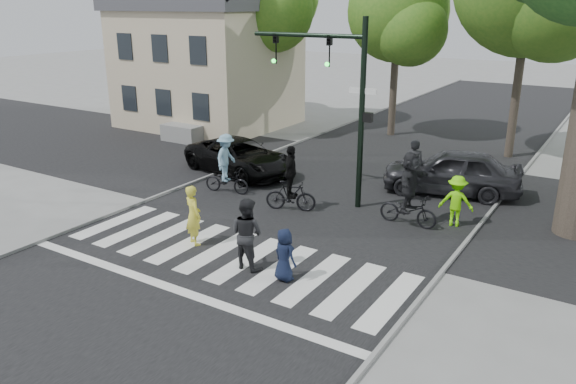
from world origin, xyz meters
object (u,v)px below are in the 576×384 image
object	(u,v)px
pedestrian_adult	(247,233)
car_grey	(451,171)
cyclist_left	(226,168)
cyclist_right	(409,193)
cyclist_mid	(291,184)
car_suv	(240,157)
pedestrian_woman	(193,215)
pedestrian_child	(284,255)
traffic_signal	(338,86)

from	to	relation	value
pedestrian_adult	car_grey	distance (m)	8.91
cyclist_left	cyclist_right	bearing A→B (deg)	4.41
cyclist_mid	car_suv	world-z (taller)	cyclist_mid
pedestrian_woman	car_suv	size ratio (longest dim) A/B	0.35
pedestrian_child	car_suv	bearing A→B (deg)	-30.64
cyclist_left	car_suv	world-z (taller)	cyclist_left
pedestrian_adult	cyclist_left	xyz separation A→B (m)	(-4.10, 4.41, -0.01)
cyclist_mid	car_grey	world-z (taller)	cyclist_mid
pedestrian_adult	cyclist_mid	xyz separation A→B (m)	(-1.26, 4.08, -0.05)
cyclist_mid	car_grey	bearing A→B (deg)	49.25
pedestrian_adult	cyclist_left	world-z (taller)	cyclist_left
cyclist_mid	pedestrian_woman	bearing A→B (deg)	-102.97
cyclist_left	cyclist_right	size ratio (longest dim) A/B	0.93
pedestrian_adult	cyclist_right	bearing A→B (deg)	-111.71
pedestrian_child	cyclist_mid	distance (m)	4.82
cyclist_left	car_suv	bearing A→B (deg)	115.99
pedestrian_woman	cyclist_mid	size ratio (longest dim) A/B	0.79
pedestrian_adult	car_grey	world-z (taller)	pedestrian_adult
pedestrian_woman	cyclist_left	distance (m)	4.48
pedestrian_woman	car_grey	world-z (taller)	pedestrian_woman
pedestrian_woman	cyclist_left	size ratio (longest dim) A/B	0.81
cyclist_right	traffic_signal	bearing A→B (deg)	167.29
traffic_signal	cyclist_right	distance (m)	4.07
pedestrian_woman	pedestrian_child	size ratio (longest dim) A/B	1.29
traffic_signal	cyclist_mid	distance (m)	3.46
pedestrian_woman	cyclist_mid	bearing A→B (deg)	-79.68
cyclist_mid	car_suv	size ratio (longest dim) A/B	0.44
pedestrian_adult	pedestrian_woman	bearing A→B (deg)	-6.57
pedestrian_child	traffic_signal	bearing A→B (deg)	-58.58
cyclist_right	cyclist_left	bearing A→B (deg)	-175.59
cyclist_left	car_grey	world-z (taller)	cyclist_left
pedestrian_adult	cyclist_right	size ratio (longest dim) A/B	0.82
pedestrian_adult	car_grey	xyz separation A→B (m)	(2.57, 8.53, -0.13)
pedestrian_woman	car_grey	size ratio (longest dim) A/B	0.36
cyclist_left	cyclist_mid	size ratio (longest dim) A/B	0.99
traffic_signal	cyclist_left	world-z (taller)	traffic_signal
car_suv	car_grey	bearing A→B (deg)	-62.54
cyclist_right	pedestrian_child	bearing A→B (deg)	-103.81
cyclist_left	car_grey	size ratio (longest dim) A/B	0.45
cyclist_right	car_suv	distance (m)	7.73
cyclist_mid	cyclist_left	bearing A→B (deg)	173.50
car_grey	cyclist_left	bearing A→B (deg)	-71.79
cyclist_left	car_grey	distance (m)	7.85
traffic_signal	cyclist_right	xyz separation A→B (m)	(2.79, -0.63, -2.89)
pedestrian_child	pedestrian_woman	bearing A→B (deg)	7.52
car_suv	pedestrian_child	bearing A→B (deg)	-123.23
cyclist_mid	pedestrian_child	bearing A→B (deg)	-59.82
cyclist_right	car_grey	distance (m)	3.63
car_grey	cyclist_mid	bearing A→B (deg)	-54.25
cyclist_left	cyclist_mid	distance (m)	2.86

